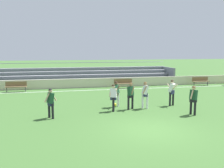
# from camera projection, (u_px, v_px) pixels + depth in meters

# --- Properties ---
(ground_plane) EXTENTS (160.00, 160.00, 0.00)m
(ground_plane) POSITION_uv_depth(u_px,v_px,m) (151.00, 130.00, 11.21)
(ground_plane) COLOR #3D662D
(field_line_sideline) EXTENTS (44.00, 0.12, 0.01)m
(field_line_sideline) POSITION_uv_depth(u_px,v_px,m) (105.00, 90.00, 22.64)
(field_line_sideline) COLOR white
(field_line_sideline) RESTS_ON ground
(sideline_wall) EXTENTS (48.00, 0.16, 0.90)m
(sideline_wall) POSITION_uv_depth(u_px,v_px,m) (102.00, 83.00, 24.20)
(sideline_wall) COLOR beige
(sideline_wall) RESTS_ON ground
(bleacher_stand) EXTENTS (21.60, 3.36, 2.29)m
(bleacher_stand) POSITION_uv_depth(u_px,v_px,m) (74.00, 76.00, 25.78)
(bleacher_stand) COLOR #B2B2B7
(bleacher_stand) RESTS_ON ground
(bench_far_right) EXTENTS (1.80, 0.40, 0.90)m
(bench_far_right) POSITION_uv_depth(u_px,v_px,m) (201.00, 80.00, 25.21)
(bench_far_right) COLOR brown
(bench_far_right) RESTS_ON ground
(bench_near_bin) EXTENTS (1.80, 0.40, 0.90)m
(bench_near_bin) POSITION_uv_depth(u_px,v_px,m) (16.00, 86.00, 21.47)
(bench_near_bin) COLOR brown
(bench_near_bin) RESTS_ON ground
(bench_far_left) EXTENTS (1.80, 0.40, 0.90)m
(bench_far_left) POSITION_uv_depth(u_px,v_px,m) (123.00, 83.00, 23.49)
(bench_far_left) COLOR brown
(bench_far_left) RESTS_ON ground
(player_white_deep_cover) EXTENTS (0.60, 0.48, 1.63)m
(player_white_deep_cover) POSITION_uv_depth(u_px,v_px,m) (113.00, 95.00, 14.57)
(player_white_deep_cover) COLOR black
(player_white_deep_cover) RESTS_ON ground
(player_dark_wide_left) EXTENTS (0.53, 0.75, 1.68)m
(player_dark_wide_left) POSITION_uv_depth(u_px,v_px,m) (116.00, 92.00, 15.66)
(player_dark_wide_left) COLOR white
(player_dark_wide_left) RESTS_ON ground
(player_white_challenging) EXTENTS (0.45, 0.44, 1.70)m
(player_white_challenging) POSITION_uv_depth(u_px,v_px,m) (145.00, 93.00, 15.26)
(player_white_challenging) COLOR white
(player_white_challenging) RESTS_ON ground
(player_dark_trailing_run) EXTENTS (0.67, 0.48, 1.62)m
(player_dark_trailing_run) POSITION_uv_depth(u_px,v_px,m) (51.00, 101.00, 13.05)
(player_dark_trailing_run) COLOR black
(player_dark_trailing_run) RESTS_ON ground
(player_dark_pressing_high) EXTENTS (0.62, 0.48, 1.67)m
(player_dark_pressing_high) POSITION_uv_depth(u_px,v_px,m) (193.00, 98.00, 13.73)
(player_dark_pressing_high) COLOR black
(player_dark_pressing_high) RESTS_ON ground
(player_white_dropping_back) EXTENTS (0.53, 0.73, 1.72)m
(player_white_dropping_back) POSITION_uv_depth(u_px,v_px,m) (172.00, 90.00, 16.03)
(player_white_dropping_back) COLOR black
(player_white_dropping_back) RESTS_ON ground
(player_dark_wide_right) EXTENTS (0.47, 0.64, 1.68)m
(player_dark_wide_right) POSITION_uv_depth(u_px,v_px,m) (131.00, 94.00, 15.03)
(player_dark_wide_right) COLOR black
(player_dark_wide_right) RESTS_ON ground
(soccer_ball) EXTENTS (0.22, 0.22, 0.22)m
(soccer_ball) POSITION_uv_depth(u_px,v_px,m) (115.00, 105.00, 15.97)
(soccer_ball) COLOR yellow
(soccer_ball) RESTS_ON ground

